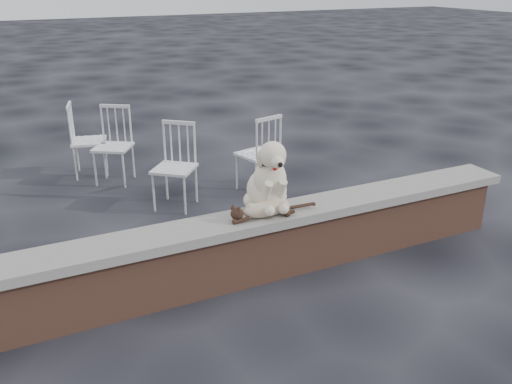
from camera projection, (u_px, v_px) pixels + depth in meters
name	position (u px, v px, depth m)	size (l,w,h in m)	color
ground	(202.00, 290.00, 4.58)	(60.00, 60.00, 0.00)	black
brick_wall	(201.00, 263.00, 4.49)	(6.00, 0.30, 0.50)	brown
capstone	(200.00, 231.00, 4.38)	(6.20, 0.40, 0.08)	slate
dog	(267.00, 173.00, 4.59)	(0.42, 0.55, 0.64)	beige
cat	(266.00, 208.00, 4.53)	(0.92, 0.22, 0.16)	#C3A98B
chair_e	(89.00, 140.00, 7.01)	(0.56, 0.56, 0.94)	white
chair_c	(258.00, 153.00, 6.51)	(0.56, 0.56, 0.94)	white
chair_d	(174.00, 167.00, 6.03)	(0.56, 0.56, 0.94)	white
chair_b	(113.00, 146.00, 6.77)	(0.56, 0.56, 0.94)	white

